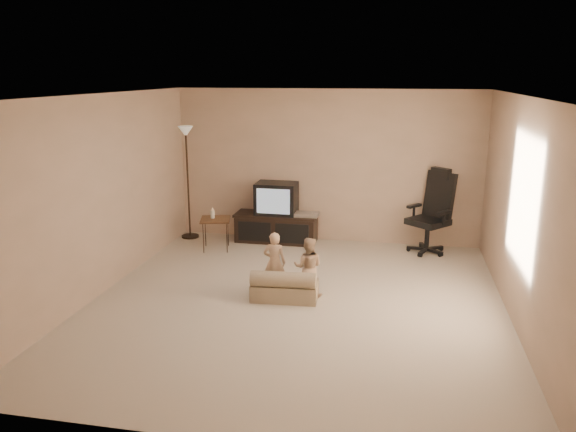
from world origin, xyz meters
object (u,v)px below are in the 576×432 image
(child_sofa, at_px, (284,287))
(toddler_right, at_px, (308,267))
(side_table, at_px, (215,220))
(toddler_left, at_px, (275,262))
(tv_stand, at_px, (277,217))
(office_chair, at_px, (431,223))
(floor_lamp, at_px, (187,157))

(child_sofa, bearing_deg, toddler_right, 31.11)
(side_table, distance_m, toddler_left, 2.05)
(child_sofa, distance_m, toddler_left, 0.37)
(tv_stand, relative_size, child_sofa, 1.66)
(toddler_left, distance_m, toddler_right, 0.44)
(toddler_right, bearing_deg, office_chair, -127.81)
(tv_stand, xyz_separation_m, toddler_left, (0.45, -2.19, -0.02))
(toddler_right, bearing_deg, child_sofa, 33.18)
(tv_stand, distance_m, toddler_left, 2.24)
(tv_stand, distance_m, office_chair, 2.49)
(side_table, height_order, toddler_right, toddler_right)
(office_chair, relative_size, toddler_left, 1.65)
(toddler_left, xyz_separation_m, toddler_right, (0.44, -0.05, -0.02))
(toddler_left, height_order, toddler_right, toddler_left)
(side_table, bearing_deg, tv_stand, 35.71)
(tv_stand, relative_size, toddler_right, 1.83)
(office_chair, bearing_deg, toddler_right, -86.61)
(child_sofa, relative_size, toddler_left, 1.06)
(floor_lamp, distance_m, toddler_right, 3.40)
(tv_stand, distance_m, floor_lamp, 1.80)
(tv_stand, height_order, toddler_right, tv_stand)
(toddler_left, bearing_deg, side_table, -51.67)
(office_chair, bearing_deg, child_sofa, -88.63)
(office_chair, xyz_separation_m, floor_lamp, (-4.00, 0.02, 0.91))
(toddler_right, bearing_deg, tv_stand, -69.61)
(side_table, relative_size, floor_lamp, 0.36)
(office_chair, height_order, toddler_left, office_chair)
(toddler_right, bearing_deg, toddler_left, -7.25)
(office_chair, relative_size, child_sofa, 1.57)
(tv_stand, xyz_separation_m, office_chair, (2.49, -0.08, 0.06))
(child_sofa, bearing_deg, floor_lamp, 128.68)
(floor_lamp, xyz_separation_m, child_sofa, (2.14, -2.37, -1.22))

